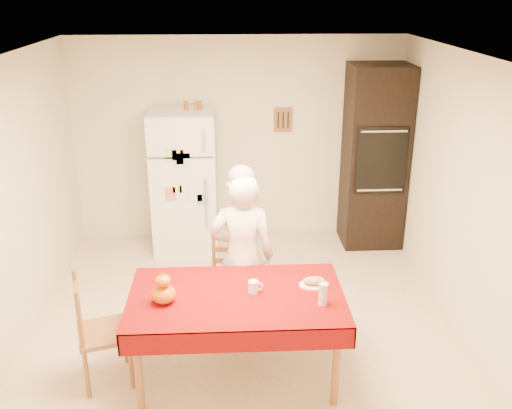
{
  "coord_description": "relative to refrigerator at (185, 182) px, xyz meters",
  "views": [
    {
      "loc": [
        -0.14,
        -4.56,
        3.05
      ],
      "look_at": [
        0.11,
        0.2,
        1.19
      ],
      "focal_mm": 40.0,
      "sensor_mm": 36.0,
      "label": 1
    }
  ],
  "objects": [
    {
      "name": "spice_jar_right",
      "position": [
        0.21,
        0.05,
        0.9
      ],
      "size": [
        0.05,
        0.05,
        0.1
      ],
      "primitive_type": "cylinder",
      "color": "brown",
      "rests_on": "refrigerator"
    },
    {
      "name": "seated_woman",
      "position": [
        0.63,
        -1.91,
        -0.06
      ],
      "size": [
        0.6,
        0.42,
        1.58
      ],
      "primitive_type": "imported",
      "rotation": [
        0.0,
        0.0,
        3.07
      ],
      "color": "silver",
      "rests_on": "floor"
    },
    {
      "name": "bread_loaf",
      "position": [
        1.19,
        -2.41,
        -0.04
      ],
      "size": [
        0.18,
        0.1,
        0.06
      ],
      "primitive_type": "ellipsoid",
      "color": "tan",
      "rests_on": "bread_plate"
    },
    {
      "name": "chair_far",
      "position": [
        0.53,
        -1.72,
        -0.34
      ],
      "size": [
        0.47,
        0.45,
        0.95
      ],
      "rotation": [
        0.0,
        0.0,
        -0.13
      ],
      "color": "brown",
      "rests_on": "floor"
    },
    {
      "name": "spice_jar_left",
      "position": [
        0.05,
        0.05,
        0.9
      ],
      "size": [
        0.05,
        0.05,
        0.1
      ],
      "primitive_type": "cylinder",
      "color": "brown",
      "rests_on": "refrigerator"
    },
    {
      "name": "pumpkin_lower",
      "position": [
        0.01,
        -2.6,
        -0.02
      ],
      "size": [
        0.19,
        0.19,
        0.14
      ],
      "primitive_type": "ellipsoid",
      "color": "#CB3A04",
      "rests_on": "dining_table"
    },
    {
      "name": "bread_plate",
      "position": [
        1.19,
        -2.41,
        -0.08
      ],
      "size": [
        0.24,
        0.24,
        0.02
      ],
      "primitive_type": "cylinder",
      "color": "silver",
      "rests_on": "dining_table"
    },
    {
      "name": "room_shell",
      "position": [
        0.65,
        -1.88,
        0.77
      ],
      "size": [
        4.02,
        4.52,
        2.51
      ],
      "color": "beige",
      "rests_on": "ground"
    },
    {
      "name": "oven_cabinet",
      "position": [
        2.28,
        0.05,
        0.25
      ],
      "size": [
        0.7,
        0.62,
        2.2
      ],
      "color": "black",
      "rests_on": "floor"
    },
    {
      "name": "chair_left",
      "position": [
        -0.56,
        -2.54,
        -0.34
      ],
      "size": [
        0.5,
        0.52,
        0.95
      ],
      "rotation": [
        0.0,
        0.0,
        1.86
      ],
      "color": "brown",
      "rests_on": "floor"
    },
    {
      "name": "spice_jar_mid",
      "position": [
        0.17,
        0.05,
        0.9
      ],
      "size": [
        0.05,
        0.05,
        0.1
      ],
      "primitive_type": "cylinder",
      "color": "#8E5A19",
      "rests_on": "refrigerator"
    },
    {
      "name": "refrigerator",
      "position": [
        0.0,
        0.0,
        0.0
      ],
      "size": [
        0.75,
        0.74,
        1.7
      ],
      "color": "white",
      "rests_on": "floor"
    },
    {
      "name": "pumpkin_upper",
      "position": [
        0.01,
        -2.6,
        0.1
      ],
      "size": [
        0.12,
        0.12,
        0.09
      ],
      "primitive_type": "ellipsoid",
      "color": "red",
      "rests_on": "pumpkin_lower"
    },
    {
      "name": "wine_glass",
      "position": [
        1.22,
        -2.69,
        -0.0
      ],
      "size": [
        0.07,
        0.07,
        0.18
      ],
      "primitive_type": "cylinder",
      "color": "silver",
      "rests_on": "dining_table"
    },
    {
      "name": "coffee_mug",
      "position": [
        0.7,
        -2.49,
        -0.04
      ],
      "size": [
        0.08,
        0.08,
        0.1
      ],
      "primitive_type": "cylinder",
      "color": "white",
      "rests_on": "dining_table"
    },
    {
      "name": "floor",
      "position": [
        0.65,
        -1.88,
        -0.85
      ],
      "size": [
        4.5,
        4.5,
        0.0
      ],
      "primitive_type": "plane",
      "color": "tan",
      "rests_on": "ground"
    },
    {
      "name": "dining_table",
      "position": [
        0.56,
        -2.52,
        -0.16
      ],
      "size": [
        1.7,
        1.0,
        0.76
      ],
      "color": "brown",
      "rests_on": "floor"
    }
  ]
}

